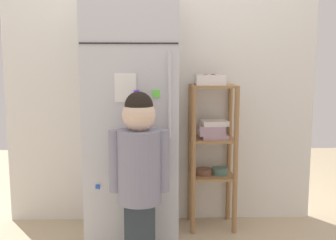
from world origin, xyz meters
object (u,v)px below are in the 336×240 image
child_standing (139,166)px  fruit_bin (210,80)px  pantry_shelf_unit (212,145)px  refrigerator (133,117)px

child_standing → fruit_bin: 0.98m
pantry_shelf_unit → refrigerator: bearing=-162.3°
fruit_bin → refrigerator: bearing=-160.4°
child_standing → pantry_shelf_unit: (0.52, 0.69, -0.02)m
fruit_bin → child_standing: bearing=-125.3°
refrigerator → pantry_shelf_unit: size_ratio=1.62×
child_standing → pantry_shelf_unit: child_standing is taller
pantry_shelf_unit → fruit_bin: 0.48m
refrigerator → fruit_bin: refrigerator is taller
child_standing → pantry_shelf_unit: bearing=53.0°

